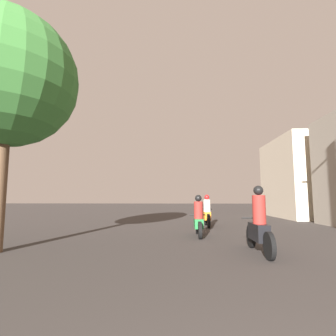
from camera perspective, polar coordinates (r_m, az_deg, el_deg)
name	(u,v)px	position (r m, az deg, el deg)	size (l,w,h in m)	color
motorcycle_black	(259,226)	(7.08, 19.18, -11.93)	(0.60, 2.12, 1.68)	black
motorcycle_green	(198,219)	(9.65, 6.65, -11.07)	(0.60, 1.90, 1.48)	black
motorcycle_orange	(207,214)	(12.84, 8.49, -9.79)	(0.60, 1.96, 1.52)	black
building_right_far	(305,178)	(20.87, 27.61, -1.95)	(4.20, 6.37, 5.49)	beige
street_tree	(7,79)	(8.69, -31.68, 16.13)	(3.73, 3.73, 6.46)	brown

